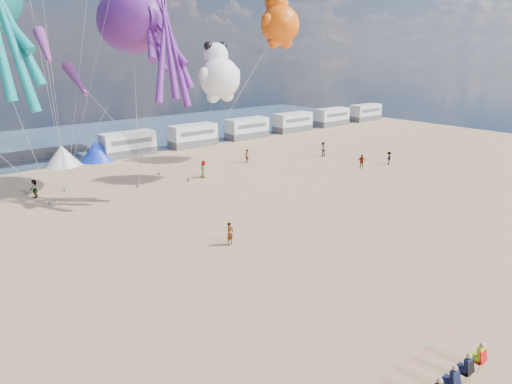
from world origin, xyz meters
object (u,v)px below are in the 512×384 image
(tent_white, at_px, (62,156))
(beachgoer_4, at_px, (34,189))
(sandbag_d, at_px, (161,173))
(sandbag_e, at_px, (67,189))
(motorhome_1, at_px, (193,135))
(kite_octopus_purple, at_px, (132,21))
(motorhome_4, at_px, (332,117))
(beachgoer_2, at_px, (389,158))
(windsock_mid, at_px, (77,80))
(motorhome_2, at_px, (247,128))
(beachgoer_0, at_px, (204,169))
(spectator_row, at_px, (450,378))
(motorhome_3, at_px, (293,122))
(tent_blue, at_px, (97,151))
(beachgoer_1, at_px, (323,149))
(sandbag_c, at_px, (190,180))
(sandbag_a, at_px, (53,203))
(motorhome_5, at_px, (366,113))
(beachgoer_5, at_px, (247,156))
(motorhome_0, at_px, (128,144))
(standing_person, at_px, (230,234))
(windsock_right, at_px, (44,46))
(beachgoer_3, at_px, (362,161))
(sandbag_b, at_px, (140,186))
(kite_teddy_orange, at_px, (280,25))

(tent_white, relative_size, beachgoer_4, 2.42)
(sandbag_d, height_order, sandbag_e, same)
(motorhome_1, bearing_deg, kite_octopus_purple, -137.27)
(motorhome_4, bearing_deg, beachgoer_2, -125.40)
(windsock_mid, bearing_deg, motorhome_4, 16.72)
(motorhome_2, xyz_separation_m, beachgoer_0, (-17.33, -14.49, -0.61))
(motorhome_1, distance_m, spectator_row, 50.18)
(kite_octopus_purple, bearing_deg, tent_white, 110.52)
(motorhome_1, relative_size, sandbag_e, 13.20)
(motorhome_3, distance_m, motorhome_4, 9.50)
(tent_blue, xyz_separation_m, sandbag_e, (-6.89, -10.17, -1.09))
(beachgoer_1, bearing_deg, tent_blue, -35.85)
(motorhome_4, height_order, sandbag_c, motorhome_4)
(beachgoer_0, distance_m, sandbag_a, 14.91)
(beachgoer_0, bearing_deg, sandbag_c, -58.79)
(tent_white, bearing_deg, windsock_mid, -96.61)
(motorhome_5, bearing_deg, beachgoer_5, -162.29)
(sandbag_c, bearing_deg, sandbag_e, 157.00)
(motorhome_0, bearing_deg, beachgoer_2, -47.59)
(tent_blue, height_order, standing_person, tent_blue)
(tent_white, xyz_separation_m, windsock_right, (-5.03, -16.50, 11.79))
(beachgoer_3, xyz_separation_m, beachgoer_4, (-31.24, 12.02, 0.04))
(kite_octopus_purple, bearing_deg, sandbag_d, 37.39)
(tent_white, height_order, beachgoer_2, tent_white)
(sandbag_a, height_order, sandbag_b, same)
(beachgoer_5, relative_size, kite_teddy_orange, 0.21)
(sandbag_d, bearing_deg, spectator_row, -101.09)
(beachgoer_2, xyz_separation_m, beachgoer_5, (-12.15, 11.17, 0.05))
(sandbag_e, distance_m, kite_teddy_orange, 29.23)
(motorhome_5, relative_size, sandbag_a, 13.20)
(beachgoer_3, relative_size, beachgoer_4, 0.95)
(kite_teddy_orange, bearing_deg, motorhome_3, 39.20)
(sandbag_e, height_order, windsock_mid, windsock_mid)
(beachgoer_3, height_order, windsock_mid, windsock_mid)
(sandbag_d, xyz_separation_m, kite_octopus_purple, (-2.85, -1.93, 15.12))
(motorhome_3, bearing_deg, beachgoer_0, -151.62)
(spectator_row, distance_m, beachgoer_3, 35.48)
(spectator_row, bearing_deg, beachgoer_1, 49.27)
(beachgoer_1, bearing_deg, kite_teddy_orange, -35.05)
(sandbag_d, bearing_deg, sandbag_b, -143.66)
(sandbag_d, bearing_deg, beachgoer_4, 179.56)
(tent_white, relative_size, kite_octopus_purple, 0.32)
(beachgoer_2, height_order, sandbag_c, beachgoer_2)
(windsock_mid, bearing_deg, beachgoer_2, -18.00)
(sandbag_a, xyz_separation_m, sandbag_c, (13.04, -1.29, 0.00))
(motorhome_2, xyz_separation_m, beachgoer_3, (-1.54, -22.54, -0.72))
(motorhome_1, xyz_separation_m, tent_blue, (-13.50, 0.00, -0.30))
(motorhome_3, height_order, beachgoer_0, motorhome_3)
(beachgoer_2, relative_size, kite_teddy_orange, 0.20)
(standing_person, height_order, sandbag_b, standing_person)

